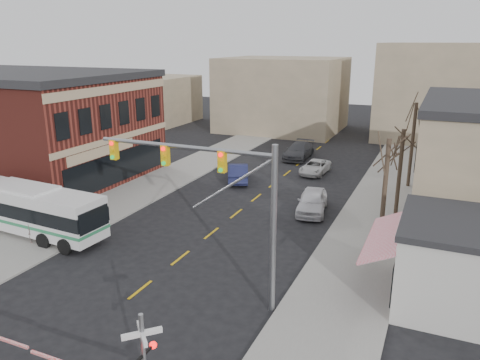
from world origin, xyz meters
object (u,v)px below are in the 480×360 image
object	(u,v)px
car_a	(312,201)
traffic_signal_mast	(221,189)
car_c	(315,167)
pedestrian_near	(32,228)
car_d	(299,151)
pedestrian_far	(79,206)
car_b	(238,172)
transit_bus	(25,208)

from	to	relation	value
car_a	traffic_signal_mast	bearing A→B (deg)	-102.47
car_c	pedestrian_near	distance (m)	25.84
car_d	car_a	bearing A→B (deg)	-70.38
car_d	pedestrian_far	distance (m)	25.41
car_a	car_c	distance (m)	10.71
car_b	pedestrian_far	size ratio (longest dim) A/B	2.63
car_c	car_a	bearing A→B (deg)	-73.33
traffic_signal_mast	car_c	size ratio (longest dim) A/B	2.01
traffic_signal_mast	car_a	size ratio (longest dim) A/B	1.85
car_d	transit_bus	bearing A→B (deg)	-111.85
traffic_signal_mast	pedestrian_near	xyz separation A→B (m)	(-13.67, 1.15, -4.66)
car_c	car_d	bearing A→B (deg)	124.82
car_c	pedestrian_near	size ratio (longest dim) A/B	2.49
transit_bus	pedestrian_near	distance (m)	2.23
transit_bus	traffic_signal_mast	xyz separation A→B (m)	(15.44, -2.31, 3.94)
car_a	pedestrian_far	world-z (taller)	pedestrian_far
car_b	pedestrian_near	bearing A→B (deg)	47.24
traffic_signal_mast	pedestrian_far	bearing A→B (deg)	158.46
car_d	pedestrian_near	size ratio (longest dim) A/B	3.12
transit_bus	car_d	world-z (taller)	transit_bus
car_a	car_b	world-z (taller)	car_a
car_b	pedestrian_near	distance (m)	18.77
transit_bus	pedestrian_near	size ratio (longest dim) A/B	6.62
transit_bus	car_c	distance (m)	25.73
transit_bus	pedestrian_near	world-z (taller)	transit_bus
transit_bus	car_d	distance (m)	28.93
car_d	pedestrian_far	world-z (taller)	pedestrian_far
transit_bus	car_b	bearing A→B (deg)	64.36
car_a	pedestrian_far	bearing A→B (deg)	-159.77
transit_bus	car_a	size ratio (longest dim) A/B	2.44
pedestrian_near	pedestrian_far	size ratio (longest dim) A/B	0.98
car_c	car_d	xyz separation A→B (m)	(-3.23, 5.20, 0.20)
traffic_signal_mast	car_a	distance (m)	14.52
traffic_signal_mast	car_c	distance (m)	24.66
car_b	pedestrian_near	size ratio (longest dim) A/B	2.70
car_c	car_d	world-z (taller)	car_d
transit_bus	pedestrian_far	xyz separation A→B (m)	(1.64, 3.14, -0.69)
traffic_signal_mast	car_b	bearing A→B (deg)	111.66
car_b	car_a	bearing A→B (deg)	124.35
traffic_signal_mast	car_a	xyz separation A→B (m)	(0.79, 13.67, -4.85)
pedestrian_far	car_d	bearing A→B (deg)	29.22
car_c	pedestrian_near	world-z (taller)	pedestrian_near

